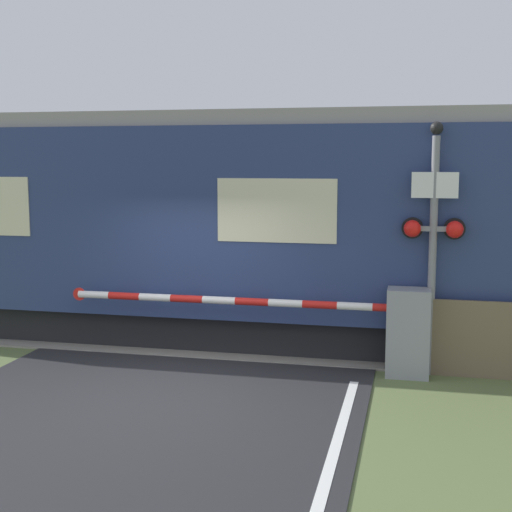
# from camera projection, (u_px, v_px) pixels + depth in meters

# --- Properties ---
(ground_plane) EXTENTS (80.00, 80.00, 0.00)m
(ground_plane) POSITION_uv_depth(u_px,v_px,m) (161.00, 394.00, 9.36)
(ground_plane) COLOR #5B6B3D
(track_bed) EXTENTS (36.00, 3.20, 0.13)m
(track_bed) POSITION_uv_depth(u_px,v_px,m) (225.00, 334.00, 12.50)
(track_bed) COLOR gray
(track_bed) RESTS_ON ground_plane
(train) EXTENTS (17.99, 2.91, 3.81)m
(train) POSITION_uv_depth(u_px,v_px,m) (293.00, 226.00, 11.98)
(train) COLOR black
(train) RESTS_ON ground_plane
(crossing_barrier) EXTENTS (5.43, 0.44, 1.26)m
(crossing_barrier) POSITION_uv_depth(u_px,v_px,m) (380.00, 327.00, 10.13)
(crossing_barrier) COLOR gray
(crossing_barrier) RESTS_ON ground_plane
(signal_post) EXTENTS (0.87, 0.26, 3.57)m
(signal_post) POSITION_uv_depth(u_px,v_px,m) (433.00, 233.00, 9.94)
(signal_post) COLOR gray
(signal_post) RESTS_ON ground_plane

